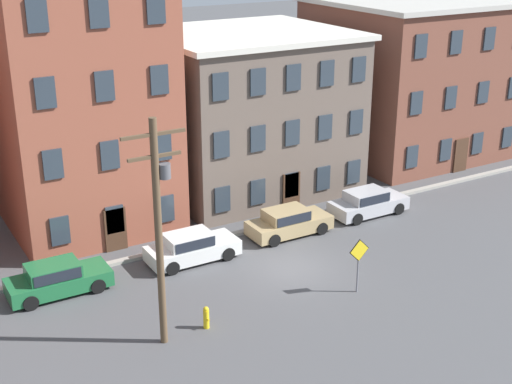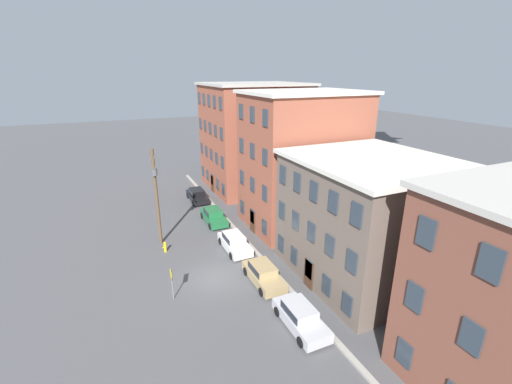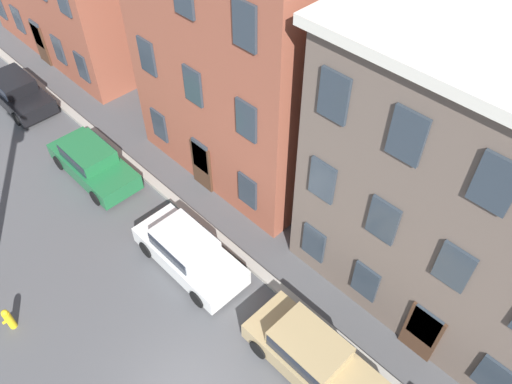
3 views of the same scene
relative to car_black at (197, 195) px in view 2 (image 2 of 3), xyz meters
The scene contains 13 objects.
ground_plane 17.41m from the car_black, 10.58° to the right, with size 200.00×200.00×0.00m, color #4C4C4F.
kerb_strip 17.16m from the car_black, ahead, with size 56.00×0.36×0.16m, color #9E998E.
apartment_corner 11.00m from the car_black, 105.88° to the left, with size 11.55×12.46×13.76m.
apartment_midblock 14.73m from the car_black, 37.05° to the left, with size 8.55×11.13×13.43m.
apartment_far 22.71m from the car_black, 20.19° to the left, with size 11.32×10.35×9.32m.
car_black is the anchor object (origin of this frame).
car_green 7.01m from the car_black, ahead, with size 4.40×1.92×1.43m.
car_white 13.42m from the car_black, ahead, with size 4.40×1.92×1.43m.
car_tan 19.03m from the car_black, ahead, with size 4.40×1.92×1.43m.
car_silver 24.27m from the car_black, ahead, with size 4.40×1.92×1.43m.
caution_sign 19.51m from the car_black, 19.90° to the right, with size 1.04×0.08×2.54m.
utility_pole 12.01m from the car_black, 32.20° to the right, with size 2.40×0.44×8.92m.
fire_hydrant 12.77m from the car_black, 27.67° to the right, with size 0.24×0.34×0.96m.
Camera 2 is at (21.97, -6.40, 15.07)m, focal length 24.00 mm.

